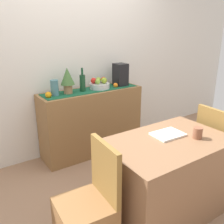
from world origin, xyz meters
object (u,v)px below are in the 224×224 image
at_px(coffee_maker, 120,75).
at_px(ceramic_vase, 55,88).
at_px(dining_table, 165,176).
at_px(coffee_cup, 198,133).
at_px(sideboard_console, 92,122).
at_px(fruit_bowl, 100,86).
at_px(wine_bottle, 83,83).
at_px(chair_near_window, 87,223).
at_px(chair_by_corner, 218,161).
at_px(open_book, 168,134).
at_px(potted_plant, 67,79).

xyz_separation_m(coffee_maker, ceramic_vase, (-0.97, 0.00, -0.06)).
bearing_deg(dining_table, ceramic_vase, 107.51).
xyz_separation_m(dining_table, coffee_cup, (0.25, -0.11, 0.42)).
xyz_separation_m(sideboard_console, coffee_cup, (0.20, -1.55, 0.35)).
xyz_separation_m(fruit_bowl, dining_table, (-0.18, -1.44, -0.56)).
height_order(wine_bottle, chair_near_window, wine_bottle).
bearing_deg(coffee_cup, chair_by_corner, 11.20).
bearing_deg(chair_near_window, dining_table, 0.09).
bearing_deg(wine_bottle, coffee_cup, -78.21).
distance_m(sideboard_console, open_book, 1.39).
bearing_deg(chair_by_corner, wine_bottle, 122.21).
height_order(fruit_bowl, open_book, fruit_bowl).
relative_size(dining_table, coffee_cup, 11.09).
height_order(fruit_bowl, potted_plant, potted_plant).
height_order(fruit_bowl, dining_table, fruit_bowl).
xyz_separation_m(dining_table, chair_by_corner, (0.83, 0.00, -0.10)).
bearing_deg(fruit_bowl, wine_bottle, 180.00).
relative_size(fruit_bowl, dining_table, 0.24).
height_order(open_book, chair_near_window, chair_near_window).
bearing_deg(dining_table, chair_near_window, -179.91).
bearing_deg(sideboard_console, ceramic_vase, 180.00).
bearing_deg(wine_bottle, dining_table, -86.94).
bearing_deg(fruit_bowl, ceramic_vase, 180.00).
bearing_deg(ceramic_vase, sideboard_console, 0.00).
height_order(ceramic_vase, chair_by_corner, ceramic_vase).
distance_m(wine_bottle, potted_plant, 0.22).
distance_m(fruit_bowl, coffee_cup, 1.56).
bearing_deg(open_book, coffee_maker, 74.51).
xyz_separation_m(sideboard_console, wine_bottle, (-0.12, 0.00, 0.56)).
bearing_deg(potted_plant, open_book, -75.32).
distance_m(ceramic_vase, open_book, 1.48).
bearing_deg(chair_near_window, sideboard_console, 58.79).
distance_m(open_book, coffee_cup, 0.26).
bearing_deg(coffee_cup, sideboard_console, 97.48).
distance_m(coffee_maker, chair_near_window, 2.12).
relative_size(wine_bottle, coffee_cup, 2.98).
relative_size(potted_plant, open_book, 1.16).
relative_size(ceramic_vase, potted_plant, 0.59).
bearing_deg(wine_bottle, fruit_bowl, 0.00).
xyz_separation_m(fruit_bowl, ceramic_vase, (-0.63, 0.00, 0.06)).
xyz_separation_m(wine_bottle, chair_by_corner, (0.90, -1.44, -0.73)).
bearing_deg(chair_by_corner, coffee_maker, 102.14).
distance_m(ceramic_vase, potted_plant, 0.20).
distance_m(ceramic_vase, dining_table, 1.63).
distance_m(fruit_bowl, chair_near_window, 1.87).
bearing_deg(ceramic_vase, chair_near_window, -104.60).
relative_size(potted_plant, chair_by_corner, 0.36).
bearing_deg(coffee_maker, open_book, -108.08).
distance_m(sideboard_console, fruit_bowl, 0.50).
bearing_deg(chair_by_corner, dining_table, -179.93).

